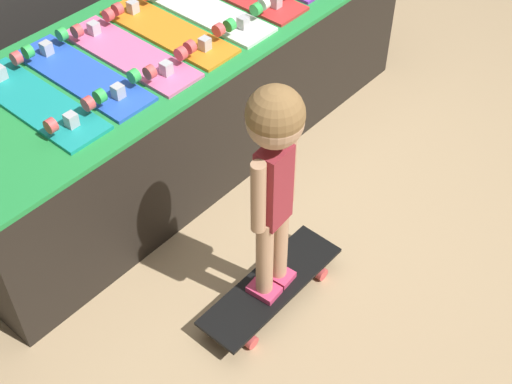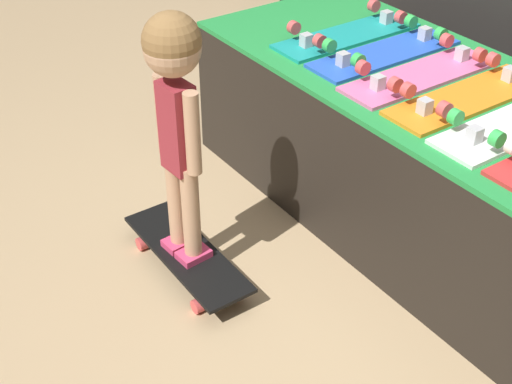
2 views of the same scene
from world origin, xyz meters
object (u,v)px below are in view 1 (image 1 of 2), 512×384
(skateboard_orange_on_rack, at_px, (168,29))
(skateboard_white_on_rack, at_px, (206,9))
(skateboard_teal_on_rack, at_px, (36,100))
(child, at_px, (274,159))
(skateboard_pink_on_rack, at_px, (129,52))
(skateboard_on_floor, at_px, (271,287))
(skateboard_blue_on_rack, at_px, (82,74))

(skateboard_orange_on_rack, xyz_separation_m, skateboard_white_on_rack, (0.22, -0.01, 0.00))
(skateboard_teal_on_rack, bearing_deg, child, -75.15)
(skateboard_orange_on_rack, bearing_deg, skateboard_pink_on_rack, -178.46)
(skateboard_pink_on_rack, height_order, skateboard_on_floor, skateboard_pink_on_rack)
(skateboard_teal_on_rack, distance_m, skateboard_blue_on_rack, 0.22)
(skateboard_teal_on_rack, relative_size, skateboard_blue_on_rack, 1.00)
(skateboard_teal_on_rack, distance_m, child, 0.98)
(skateboard_teal_on_rack, xyz_separation_m, skateboard_on_floor, (0.25, -0.94, -0.56))
(skateboard_orange_on_rack, relative_size, skateboard_white_on_rack, 1.00)
(skateboard_blue_on_rack, distance_m, child, 0.95)
(skateboard_pink_on_rack, height_order, skateboard_orange_on_rack, same)
(skateboard_white_on_rack, relative_size, skateboard_on_floor, 1.03)
(skateboard_on_floor, bearing_deg, skateboard_teal_on_rack, 104.85)
(child, bearing_deg, skateboard_teal_on_rack, 100.17)
(skateboard_white_on_rack, bearing_deg, skateboard_blue_on_rack, 177.35)
(skateboard_pink_on_rack, xyz_separation_m, child, (-0.19, -0.92, 0.10))
(skateboard_teal_on_rack, height_order, child, child)
(skateboard_orange_on_rack, bearing_deg, child, -113.91)
(skateboard_pink_on_rack, bearing_deg, skateboard_orange_on_rack, 1.54)
(skateboard_blue_on_rack, bearing_deg, skateboard_on_floor, -88.18)
(skateboard_teal_on_rack, height_order, skateboard_blue_on_rack, same)
(skateboard_blue_on_rack, bearing_deg, skateboard_pink_on_rack, -7.00)
(skateboard_pink_on_rack, distance_m, skateboard_white_on_rack, 0.44)
(skateboard_orange_on_rack, height_order, skateboard_white_on_rack, same)
(skateboard_blue_on_rack, height_order, skateboard_white_on_rack, same)
(child, bearing_deg, skateboard_on_floor, 0.00)
(skateboard_teal_on_rack, height_order, skateboard_on_floor, skateboard_teal_on_rack)
(skateboard_on_floor, xyz_separation_m, child, (0.00, 0.00, 0.66))
(skateboard_white_on_rack, height_order, skateboard_on_floor, skateboard_white_on_rack)
(skateboard_blue_on_rack, height_order, skateboard_pink_on_rack, same)
(child, bearing_deg, skateboard_orange_on_rack, 61.42)
(skateboard_blue_on_rack, xyz_separation_m, skateboard_on_floor, (0.03, -0.94, -0.56))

